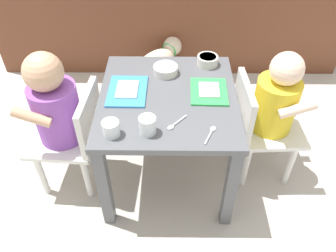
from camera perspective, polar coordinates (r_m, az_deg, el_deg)
ground_plane at (r=1.67m, az=0.00°, el=-7.56°), size 7.00×7.00×0.00m
dining_table at (r=1.40m, az=0.00°, el=2.43°), size 0.55×0.59×0.46m
seated_child_left at (r=1.43m, az=-17.79°, el=2.57°), size 0.30×0.30×0.66m
seated_child_right at (r=1.48m, az=17.02°, el=3.46°), size 0.29×0.29×0.63m
dog at (r=2.06m, az=-1.94°, el=10.20°), size 0.34×0.43×0.28m
food_tray_left at (r=1.38m, az=-6.80°, el=5.88°), size 0.15×0.21×0.02m
food_tray_right at (r=1.37m, az=6.84°, el=5.80°), size 0.15×0.18×0.02m
water_cup_left at (r=1.18m, az=-9.48°, el=-0.51°), size 0.06×0.06×0.06m
water_cup_right at (r=1.18m, az=-3.44°, el=-0.01°), size 0.06×0.06×0.06m
veggie_bowl_far at (r=1.53m, az=6.61°, el=10.86°), size 0.09×0.09×0.04m
cereal_bowl_right_side at (r=1.47m, az=-0.41°, el=9.41°), size 0.10×0.10×0.04m
spoon_by_left_tray at (r=1.19m, az=7.13°, el=-1.20°), size 0.05×0.10×0.01m
spoon_by_right_tray at (r=1.22m, az=1.24°, el=0.38°), size 0.08×0.08×0.01m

